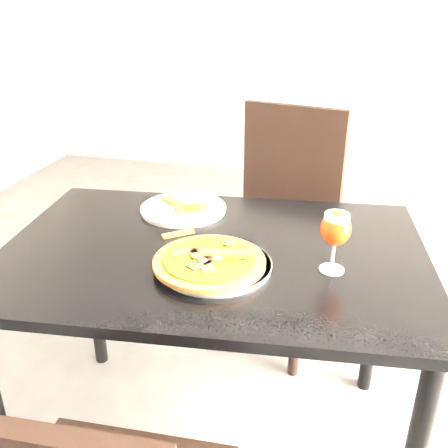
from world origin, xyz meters
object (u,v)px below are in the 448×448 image
(pizza, at_px, (210,260))
(beer_glass, at_px, (336,229))
(chair_far, at_px, (279,219))
(dining_table, at_px, (213,276))

(pizza, distance_m, beer_glass, 0.33)
(chair_far, relative_size, beer_glass, 6.01)
(chair_far, relative_size, pizza, 3.37)
(beer_glass, bearing_deg, pizza, -166.99)
(chair_far, xyz_separation_m, beer_glass, (0.24, -0.73, 0.32))
(dining_table, relative_size, pizza, 4.31)
(chair_far, height_order, pizza, chair_far)
(dining_table, bearing_deg, beer_glass, -12.60)
(dining_table, relative_size, chair_far, 1.28)
(pizza, bearing_deg, chair_far, 84.81)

